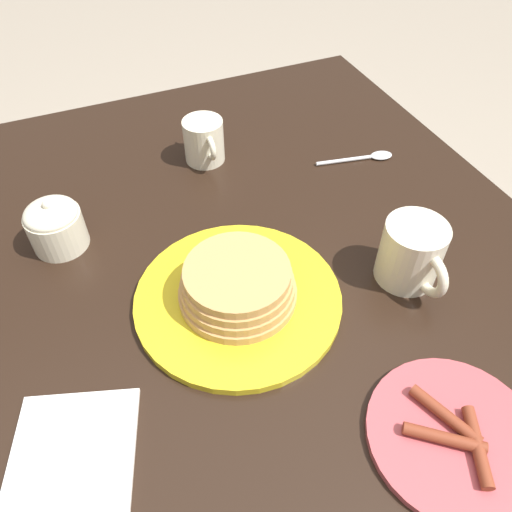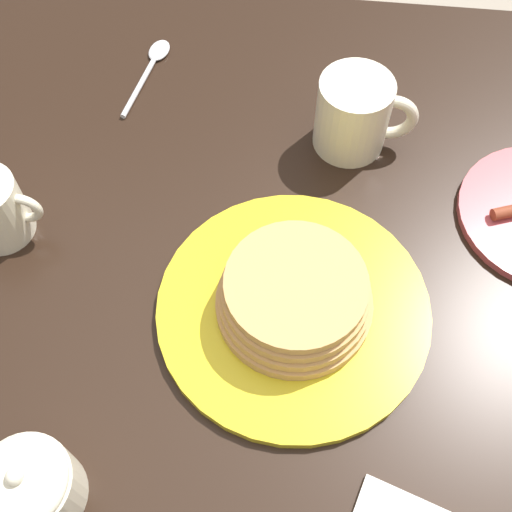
{
  "view_description": "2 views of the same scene",
  "coord_description": "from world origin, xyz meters",
  "px_view_note": "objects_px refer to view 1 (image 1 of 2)",
  "views": [
    {
      "loc": [
        0.37,
        -0.18,
        1.3
      ],
      "look_at": [
        -0.08,
        0.0,
        0.78
      ],
      "focal_mm": 35.0,
      "sensor_mm": 36.0,
      "label": 1
    },
    {
      "loc": [
        -0.04,
        -0.33,
        1.36
      ],
      "look_at": [
        -0.08,
        0.0,
        0.78
      ],
      "focal_mm": 45.0,
      "sensor_mm": 36.0,
      "label": 2
    }
  ],
  "objects_px": {
    "sugar_bowl": "(55,225)",
    "spoon": "(368,157)",
    "side_plate_bacon": "(454,436)",
    "napkin": "(72,460)",
    "creamer_pitcher": "(204,140)",
    "pancake_plate": "(238,291)",
    "coffee_mug": "(412,253)"
  },
  "relations": [
    {
      "from": "pancake_plate",
      "to": "spoon",
      "type": "height_order",
      "value": "pancake_plate"
    },
    {
      "from": "pancake_plate",
      "to": "sugar_bowl",
      "type": "xyz_separation_m",
      "value": [
        -0.21,
        -0.21,
        0.02
      ]
    },
    {
      "from": "creamer_pitcher",
      "to": "napkin",
      "type": "bearing_deg",
      "value": -33.82
    },
    {
      "from": "coffee_mug",
      "to": "napkin",
      "type": "xyz_separation_m",
      "value": [
        0.08,
        -0.48,
        -0.05
      ]
    },
    {
      "from": "coffee_mug",
      "to": "napkin",
      "type": "height_order",
      "value": "coffee_mug"
    },
    {
      "from": "pancake_plate",
      "to": "coffee_mug",
      "type": "distance_m",
      "value": 0.25
    },
    {
      "from": "coffee_mug",
      "to": "side_plate_bacon",
      "type": "bearing_deg",
      "value": -21.89
    },
    {
      "from": "spoon",
      "to": "sugar_bowl",
      "type": "bearing_deg",
      "value": -89.29
    },
    {
      "from": "coffee_mug",
      "to": "spoon",
      "type": "height_order",
      "value": "coffee_mug"
    },
    {
      "from": "sugar_bowl",
      "to": "spoon",
      "type": "xyz_separation_m",
      "value": [
        -0.01,
        0.55,
        -0.04
      ]
    },
    {
      "from": "napkin",
      "to": "spoon",
      "type": "bearing_deg",
      "value": 120.78
    },
    {
      "from": "side_plate_bacon",
      "to": "spoon",
      "type": "bearing_deg",
      "value": 158.61
    },
    {
      "from": "side_plate_bacon",
      "to": "sugar_bowl",
      "type": "height_order",
      "value": "sugar_bowl"
    },
    {
      "from": "sugar_bowl",
      "to": "pancake_plate",
      "type": "bearing_deg",
      "value": 44.69
    },
    {
      "from": "creamer_pitcher",
      "to": "napkin",
      "type": "relative_size",
      "value": 0.57
    },
    {
      "from": "sugar_bowl",
      "to": "spoon",
      "type": "height_order",
      "value": "sugar_bowl"
    },
    {
      "from": "coffee_mug",
      "to": "sugar_bowl",
      "type": "bearing_deg",
      "value": -120.32
    },
    {
      "from": "side_plate_bacon",
      "to": "napkin",
      "type": "height_order",
      "value": "side_plate_bacon"
    },
    {
      "from": "pancake_plate",
      "to": "side_plate_bacon",
      "type": "height_order",
      "value": "pancake_plate"
    },
    {
      "from": "coffee_mug",
      "to": "napkin",
      "type": "bearing_deg",
      "value": -80.4
    },
    {
      "from": "napkin",
      "to": "pancake_plate",
      "type": "bearing_deg",
      "value": 118.49
    },
    {
      "from": "pancake_plate",
      "to": "creamer_pitcher",
      "type": "distance_m",
      "value": 0.34
    },
    {
      "from": "pancake_plate",
      "to": "napkin",
      "type": "height_order",
      "value": "pancake_plate"
    },
    {
      "from": "sugar_bowl",
      "to": "napkin",
      "type": "distance_m",
      "value": 0.35
    },
    {
      "from": "pancake_plate",
      "to": "napkin",
      "type": "distance_m",
      "value": 0.28
    },
    {
      "from": "sugar_bowl",
      "to": "spoon",
      "type": "distance_m",
      "value": 0.55
    },
    {
      "from": "pancake_plate",
      "to": "creamer_pitcher",
      "type": "height_order",
      "value": "creamer_pitcher"
    },
    {
      "from": "creamer_pitcher",
      "to": "sugar_bowl",
      "type": "distance_m",
      "value": 0.3
    },
    {
      "from": "pancake_plate",
      "to": "sugar_bowl",
      "type": "distance_m",
      "value": 0.3
    },
    {
      "from": "side_plate_bacon",
      "to": "pancake_plate",
      "type": "bearing_deg",
      "value": -151.36
    },
    {
      "from": "pancake_plate",
      "to": "spoon",
      "type": "distance_m",
      "value": 0.41
    },
    {
      "from": "pancake_plate",
      "to": "creamer_pitcher",
      "type": "xyz_separation_m",
      "value": [
        -0.33,
        0.07,
        0.02
      ]
    }
  ]
}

